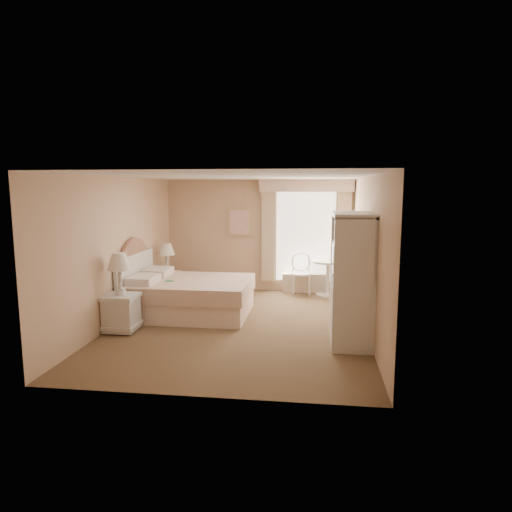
# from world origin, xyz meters

# --- Properties ---
(room) EXTENTS (4.21, 5.51, 2.51)m
(room) POSITION_xyz_m (0.00, 0.00, 1.25)
(room) COLOR brown
(room) RESTS_ON ground
(window) EXTENTS (2.05, 0.22, 2.51)m
(window) POSITION_xyz_m (1.05, 2.65, 1.34)
(window) COLOR white
(window) RESTS_ON room
(framed_art) EXTENTS (0.52, 0.04, 0.62)m
(framed_art) POSITION_xyz_m (-0.45, 2.71, 1.55)
(framed_art) COLOR tan
(framed_art) RESTS_ON room
(bed) EXTENTS (2.18, 1.71, 1.52)m
(bed) POSITION_xyz_m (-1.12, 0.54, 0.36)
(bed) COLOR #DBA48E
(bed) RESTS_ON room
(nightstand_near) EXTENTS (0.52, 0.52, 1.27)m
(nightstand_near) POSITION_xyz_m (-1.84, -0.60, 0.48)
(nightstand_near) COLOR silver
(nightstand_near) RESTS_ON room
(nightstand_far) EXTENTS (0.47, 0.47, 1.14)m
(nightstand_far) POSITION_xyz_m (-1.84, 1.76, 0.43)
(nightstand_far) COLOR silver
(nightstand_far) RESTS_ON room
(round_table) EXTENTS (0.72, 0.72, 0.77)m
(round_table) POSITION_xyz_m (1.55, 2.40, 0.51)
(round_table) COLOR silver
(round_table) RESTS_ON room
(cafe_chair) EXTENTS (0.48, 0.48, 0.92)m
(cafe_chair) POSITION_xyz_m (0.97, 2.43, 0.54)
(cafe_chair) COLOR silver
(cafe_chair) RESTS_ON room
(armoire) EXTENTS (0.59, 1.17, 1.95)m
(armoire) POSITION_xyz_m (1.81, -0.61, 0.81)
(armoire) COLOR silver
(armoire) RESTS_ON room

